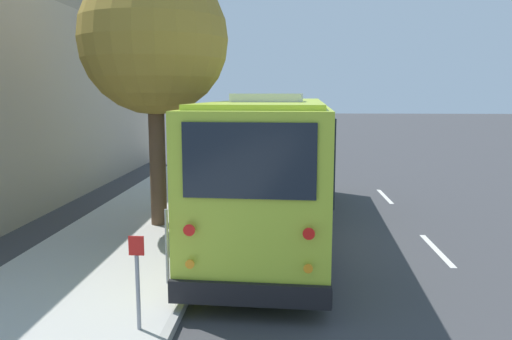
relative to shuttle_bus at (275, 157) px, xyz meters
name	(u,v)px	position (x,y,z in m)	size (l,w,h in m)	color
ground_plane	(301,244)	(-1.30, -0.65, -1.90)	(160.00, 160.00, 0.00)	#3D3D3F
sidewalk_slab	(133,238)	(-1.30, 3.41, -1.82)	(80.00, 3.83, 0.15)	#B2AFA8
curb_strip	(214,239)	(-1.30, 1.42, -1.82)	(80.00, 0.14, 0.15)	#9D9A94
shuttle_bus	(275,157)	(0.00, 0.00, 0.00)	(11.33, 3.09, 3.52)	#ADC633
parked_sedan_black	(273,150)	(12.91, 0.40, -1.28)	(4.31, 1.90, 1.32)	black
parked_sedan_white	(279,141)	(18.60, 0.13, -1.30)	(4.45, 1.94, 1.29)	silver
parked_sedan_blue	(279,133)	(24.39, 0.23, -1.29)	(4.67, 1.95, 1.31)	navy
parked_sedan_maroon	(277,128)	(30.59, 0.44, -1.30)	(4.27, 1.74, 1.30)	maroon
parked_sedan_silver	(279,123)	(37.67, 0.38, -1.30)	(4.37, 1.95, 1.30)	#A8AAAF
street_tree	(155,31)	(-0.15, 3.02, 3.17)	(3.70, 3.70, 7.09)	brown
sign_post_near	(138,282)	(-6.09, 1.83, -1.03)	(0.06, 0.22, 1.39)	gray
sign_post_far	(167,247)	(-4.32, 1.83, -1.07)	(0.06, 0.06, 1.36)	gray
lane_stripe_mid	(436,250)	(-1.60, -3.71, -1.90)	(2.40, 0.14, 0.01)	silver
lane_stripe_ahead	(385,196)	(4.40, -3.71, -1.90)	(2.40, 0.14, 0.01)	silver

